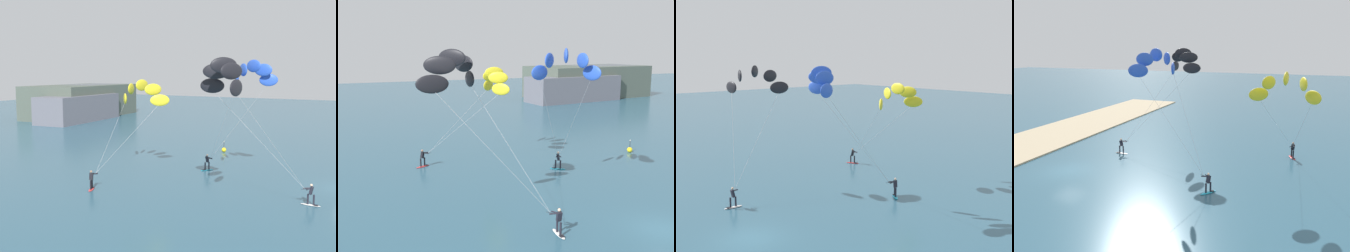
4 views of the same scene
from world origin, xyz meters
The scene contains 4 objects.
ground_plane centered at (0.00, 0.00, 0.00)m, with size 240.00×240.00×0.00m, color #2D566B.
kitesurfer_nearshore centered at (-11.09, 7.00, 9.38)m, with size 7.78×8.46×11.02m.
kitesurfer_mid_water centered at (-4.37, 18.65, 7.74)m, with size 8.86×5.78×9.29m.
kitesurfer_far_out centered at (-2.42, 8.25, 9.49)m, with size 6.08×7.91×11.08m.
Camera 4 is at (24.98, 20.80, 11.35)m, focal length 37.51 mm.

